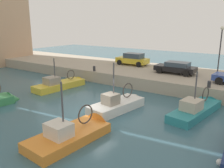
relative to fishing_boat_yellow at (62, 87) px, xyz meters
name	(u,v)px	position (x,y,z in m)	size (l,w,h in m)	color
water_surface	(96,113)	(-3.55, -7.11, -0.10)	(80.00, 80.00, 0.00)	#386070
quay_wall	(160,76)	(7.95, -7.11, 0.50)	(9.00, 56.00, 1.20)	#ADA08C
fishing_boat_yellow	(62,87)	(0.00, 0.00, 0.00)	(6.26, 2.42, 3.82)	gold
fishing_boat_white	(120,108)	(-1.86, -8.04, -0.01)	(5.60, 2.63, 4.44)	white
fishing_boat_teal	(197,112)	(0.57, -13.15, 0.01)	(6.54, 2.60, 3.93)	teal
fishing_boat_orange	(76,137)	(-7.21, -8.47, -0.01)	(5.72, 2.67, 4.40)	orange
parked_car_yellow	(133,59)	(9.50, -2.71, 1.85)	(1.90, 4.03, 1.50)	gold
parked_car_black	(176,67)	(7.61, -8.93, 1.74)	(2.03, 4.15, 1.23)	black
mooring_bollard_mid	(209,84)	(3.80, -13.11, 1.37)	(0.28, 0.28, 0.55)	#2D2D33
mooring_bollard_north	(94,69)	(3.80, -1.11, 1.37)	(0.28, 0.28, 0.55)	#2D2D33
quay_streetlamp	(221,43)	(9.45, -12.66, 4.35)	(0.36, 0.36, 4.83)	#38383D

